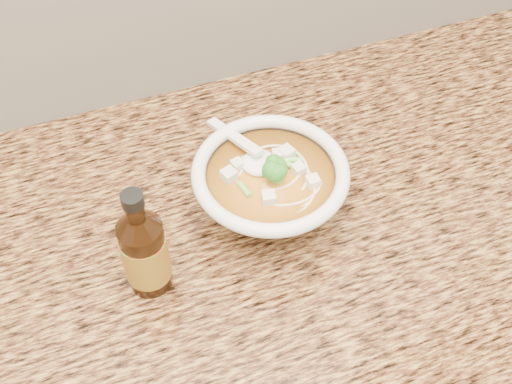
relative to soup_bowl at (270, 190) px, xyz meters
name	(u,v)px	position (x,y,z in m)	size (l,w,h in m)	color
counter_slab	(175,259)	(-0.14, -0.02, -0.07)	(4.00, 0.68, 0.04)	#A67D3C
soup_bowl	(270,190)	(0.00, 0.00, 0.00)	(0.21, 0.23, 0.11)	white
hot_sauce_bottle	(145,252)	(-0.18, -0.05, 0.02)	(0.07, 0.07, 0.17)	#331807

